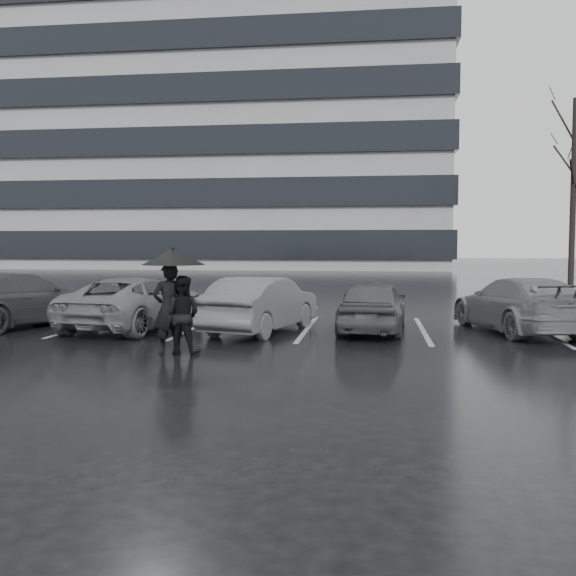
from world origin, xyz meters
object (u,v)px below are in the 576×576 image
(car_east, at_px, (519,305))
(car_main, at_px, (373,306))
(car_west_b, at_px, (136,303))
(car_west_c, at_px, (17,300))
(car_west_a, at_px, (262,304))
(pedestrian_right, at_px, (182,315))
(pedestrian_left, at_px, (169,308))
(tree_north, at_px, (573,195))

(car_east, bearing_deg, car_main, -7.40)
(car_west_b, height_order, car_west_c, car_west_c)
(car_west_a, distance_m, pedestrian_right, 3.35)
(car_main, distance_m, pedestrian_left, 5.22)
(car_west_c, xyz_separation_m, pedestrian_right, (5.33, -3.36, 0.06))
(pedestrian_right, relative_size, tree_north, 0.18)
(pedestrian_left, xyz_separation_m, tree_north, (12.64, 18.48, 3.39))
(car_west_c, height_order, pedestrian_left, pedestrian_left)
(car_west_c, bearing_deg, pedestrian_left, 164.56)
(car_west_b, distance_m, car_east, 9.25)
(car_west_c, relative_size, tree_north, 0.55)
(car_main, bearing_deg, car_west_c, 5.38)
(pedestrian_left, distance_m, pedestrian_right, 0.28)
(car_west_c, height_order, tree_north, tree_north)
(car_main, height_order, car_west_a, car_west_a)
(car_main, xyz_separation_m, car_east, (3.44, 0.44, 0.02))
(car_west_c, xyz_separation_m, car_east, (12.35, 0.62, -0.03))
(car_main, xyz_separation_m, car_west_a, (-2.61, -0.33, 0.03))
(car_main, bearing_deg, car_west_a, 11.41)
(car_west_c, bearing_deg, car_main, -160.83)
(car_west_c, xyz_separation_m, tree_north, (17.72, 15.13, 3.57))
(tree_north, bearing_deg, car_west_b, -134.09)
(car_west_b, bearing_deg, tree_north, -125.34)
(car_west_a, relative_size, car_west_c, 0.85)
(car_west_c, bearing_deg, car_west_a, -163.35)
(car_east, bearing_deg, car_west_a, -7.45)
(car_east, relative_size, pedestrian_right, 3.02)
(car_west_b, xyz_separation_m, tree_north, (14.60, 15.07, 3.62))
(car_east, height_order, tree_north, tree_north)
(car_west_a, distance_m, car_east, 6.10)
(car_west_c, height_order, car_east, car_west_c)
(car_west_a, relative_size, car_west_b, 0.87)
(pedestrian_left, bearing_deg, pedestrian_right, 143.50)
(car_main, height_order, car_west_b, car_west_b)
(car_main, relative_size, car_west_c, 0.78)
(car_main, distance_m, car_west_c, 8.91)
(tree_north, bearing_deg, pedestrian_left, -124.37)
(car_west_b, bearing_deg, car_east, -167.78)
(car_east, relative_size, tree_north, 0.53)
(pedestrian_left, relative_size, tree_north, 0.20)
(car_main, distance_m, car_east, 3.47)
(pedestrian_left, bearing_deg, car_west_c, -68.81)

